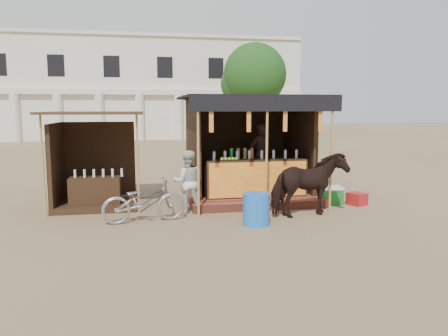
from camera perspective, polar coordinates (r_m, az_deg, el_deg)
The scene contains 11 objects.
ground at distance 8.72m, azimuth 1.95°, elevation -8.59°, with size 120.00×120.00×0.00m, color #846B4C.
main_stall at distance 11.96m, azimuth 3.30°, elevation 0.92°, with size 3.60×3.61×2.78m.
secondary_stall at distance 11.59m, azimuth -17.13°, elevation -0.53°, with size 2.40×2.40×2.38m.
cow at distance 10.10m, azimuth 10.99°, elevation -2.17°, with size 0.80×1.75×1.47m, color black.
motorbike at distance 9.64m, azimuth -10.46°, elevation -4.25°, with size 0.62×1.79×0.94m, color #9B9AA2.
bystander at distance 10.36m, azimuth -4.78°, elevation -1.78°, with size 0.72×0.56×1.48m, color silver.
blue_barrel at distance 9.33m, azimuth 4.21°, elevation -5.37°, with size 0.57×0.57×0.68m, color blue.
red_crate at distance 11.73m, azimuth 16.96°, elevation -3.88°, with size 0.37×0.43×0.31m, color maroon.
cooler at distance 11.62m, azimuth 13.58°, elevation -3.48°, with size 0.67×0.49×0.46m.
background_building at distance 38.14m, azimuth -11.00°, elevation 9.94°, with size 26.00×7.45×8.18m.
tree at distance 31.33m, azimuth 3.63°, elevation 11.76°, with size 4.50×4.40×7.00m.
Camera 1 is at (-1.82, -8.17, 2.46)m, focal length 35.00 mm.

